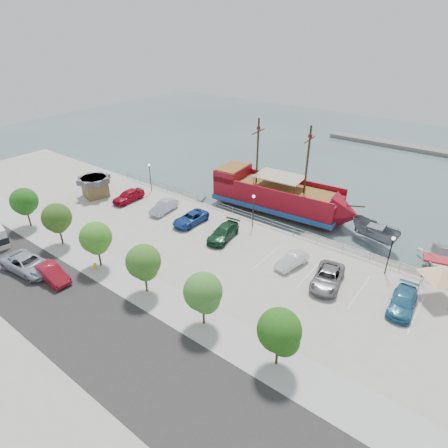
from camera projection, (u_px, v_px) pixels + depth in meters
The scene contains 33 objects.
ground at pixel (220, 257), 42.21m from camera, with size 160.00×160.00×0.00m, color #3F5350.
land_slab at pixel (45, 379), 27.37m from camera, with size 100.00×58.00×1.20m, color #A29B8E.
street at pixel (101, 333), 30.56m from camera, with size 100.00×8.00×0.04m, color #282626.
sidewalk at pixel (155, 295), 34.74m from camera, with size 100.00×4.00×0.05m, color #A4A4A4.
seawall_railing at pixel (258, 219), 46.92m from camera, with size 50.00×0.06×1.00m.
far_shore at pixel (427, 150), 75.09m from camera, with size 40.00×3.00×0.80m, color slate.
pirate_ship at pixel (287, 199), 50.69m from camera, with size 20.71×7.19×12.93m.
patrol_boat at pixel (375, 234), 44.25m from camera, with size 2.38×6.33×2.45m, color slate.
speedboat at pixel (443, 264), 39.71m from camera, with size 5.07×7.10×1.47m, color silver.
dock_west at pixel (184, 197), 56.02m from camera, with size 6.47×1.85×0.37m, color slate.
dock_mid at pixel (330, 247), 43.67m from camera, with size 7.72×2.21×0.44m, color gray.
dock_east at pixel (385, 265), 40.38m from camera, with size 7.09×2.03×0.41m, color slate.
shed at pixel (95, 186), 53.64m from camera, with size 4.33×4.33×2.85m.
canopy_tent at pixel (444, 269), 33.14m from camera, with size 4.39×4.39×3.60m.
street_van at pixel (28, 264), 37.76m from camera, with size 2.79×6.04×1.68m, color #A6B0BC.
street_sedan at pixel (52, 273), 36.49m from camera, with size 1.63×4.67×1.54m, color maroon.
fire_hydrant at pixel (95, 266), 38.11m from camera, with size 0.29×0.29×0.83m.
lamp_post_left at pixel (150, 173), 54.40m from camera, with size 0.36×0.36×4.28m.
lamp_post_mid at pixel (253, 205), 44.85m from camera, with size 0.36×0.36×4.28m.
lamp_post_right at pixel (391, 249), 36.36m from camera, with size 0.36×0.36×4.28m.
tree_a at pixel (24, 202), 44.71m from camera, with size 3.30×3.20×5.00m.
tree_b at pixel (57, 219), 40.99m from camera, with size 3.30×3.20×5.00m.
tree_c at pixel (96, 239), 37.28m from camera, with size 3.30×3.20×5.00m.
tree_d at pixel (144, 263), 33.57m from camera, with size 3.30×3.20×5.00m.
tree_e at pixel (204, 294), 29.85m from camera, with size 3.30×3.20×5.00m.
tree_f at pixel (280, 333), 26.14m from camera, with size 3.30×3.20×5.00m.
parked_car_a at pixel (128, 196), 52.35m from camera, with size 1.95×4.84×1.65m, color maroon.
parked_car_b at pixel (164, 207), 49.47m from camera, with size 1.57×4.49×1.48m, color #A6ACB9.
parked_car_c at pixel (191, 218), 46.64m from camera, with size 2.33×5.05×1.40m, color navy.
parked_car_d at pixel (223, 233), 43.41m from camera, with size 2.14×5.27×1.53m, color #173F25.
parked_car_f at pixel (292, 261), 38.59m from camera, with size 1.40×4.02×1.33m, color white.
parked_car_g at pixel (327, 278), 35.88m from camera, with size 2.52×5.47×1.52m, color gray.
parked_car_h at pixel (403, 302), 32.86m from camera, with size 2.03×4.99×1.45m, color teal.
Camera 1 is at (21.65, -27.79, 22.55)m, focal length 30.00 mm.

